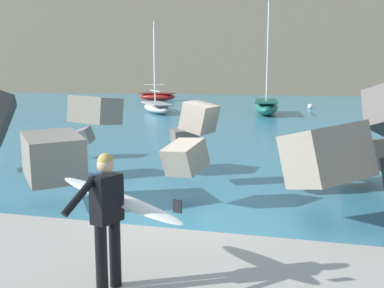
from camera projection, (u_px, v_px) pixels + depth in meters
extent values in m
plane|color=teal|center=(183.00, 210.00, 9.67)|extent=(400.00, 400.00, 0.00)
cube|color=slate|center=(81.00, 137.00, 15.57)|extent=(0.92, 0.86, 0.79)
cube|color=gray|center=(96.00, 110.00, 12.68)|extent=(1.46, 1.34, 0.89)
cube|color=slate|center=(53.00, 157.00, 9.81)|extent=(1.89, 1.95, 1.11)
cube|color=#4C4944|center=(364.00, 155.00, 11.75)|extent=(1.49, 1.69, 1.06)
cube|color=gray|center=(185.00, 157.00, 9.73)|extent=(1.03, 1.11, 0.86)
cube|color=#605B56|center=(185.00, 141.00, 11.65)|extent=(0.95, 1.00, 0.73)
cube|color=gray|center=(200.00, 117.00, 10.34)|extent=(0.92, 0.95, 0.78)
cube|color=gray|center=(326.00, 155.00, 8.53)|extent=(1.96, 1.85, 1.44)
cube|color=#4C4944|center=(319.00, 157.00, 11.13)|extent=(1.01, 1.08, 0.69)
cylinder|color=black|center=(101.00, 259.00, 5.44)|extent=(0.15, 0.15, 0.90)
cylinder|color=black|center=(115.00, 253.00, 5.64)|extent=(0.15, 0.15, 0.90)
cube|color=black|center=(107.00, 199.00, 5.42)|extent=(0.34, 0.43, 0.60)
sphere|color=tan|center=(105.00, 165.00, 5.35)|extent=(0.21, 0.21, 0.21)
sphere|color=tan|center=(105.00, 161.00, 5.35)|extent=(0.19, 0.19, 0.19)
cylinder|color=black|center=(80.00, 196.00, 5.12)|extent=(0.26, 0.53, 0.41)
cylinder|color=black|center=(121.00, 197.00, 5.63)|extent=(0.09, 0.09, 0.56)
ellipsoid|color=white|center=(119.00, 199.00, 5.75)|extent=(2.09, 1.05, 0.37)
cube|color=black|center=(177.00, 206.00, 5.22)|extent=(0.12, 0.06, 0.16)
ellipsoid|color=#1E6656|center=(266.00, 108.00, 32.16)|extent=(2.13, 5.61, 1.04)
cube|color=#164C41|center=(266.00, 101.00, 32.09)|extent=(1.96, 5.16, 0.10)
cylinder|color=silver|center=(268.00, 52.00, 31.13)|extent=(0.12, 0.12, 6.96)
cylinder|color=silver|center=(267.00, 88.00, 31.54)|extent=(0.35, 3.29, 0.08)
ellipsoid|color=beige|center=(156.00, 108.00, 33.69)|extent=(4.26, 5.63, 0.76)
cube|color=#9C9991|center=(156.00, 103.00, 33.64)|extent=(3.92, 5.18, 0.10)
cylinder|color=silver|center=(155.00, 62.00, 33.54)|extent=(0.12, 0.12, 6.14)
cylinder|color=silver|center=(155.00, 91.00, 33.89)|extent=(1.83, 2.94, 0.08)
ellipsoid|color=maroon|center=(157.00, 97.00, 49.00)|extent=(4.14, 1.74, 0.86)
cube|color=maroon|center=(157.00, 93.00, 48.93)|extent=(3.81, 1.60, 0.10)
cylinder|color=silver|center=(154.00, 61.00, 48.45)|extent=(0.12, 0.12, 7.03)
cylinder|color=silver|center=(154.00, 85.00, 48.86)|extent=(2.47, 0.12, 0.08)
sphere|color=silver|center=(310.00, 106.00, 37.42)|extent=(0.44, 0.44, 0.44)
cube|color=#756651|center=(305.00, 44.00, 77.10)|extent=(98.45, 37.34, 16.28)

